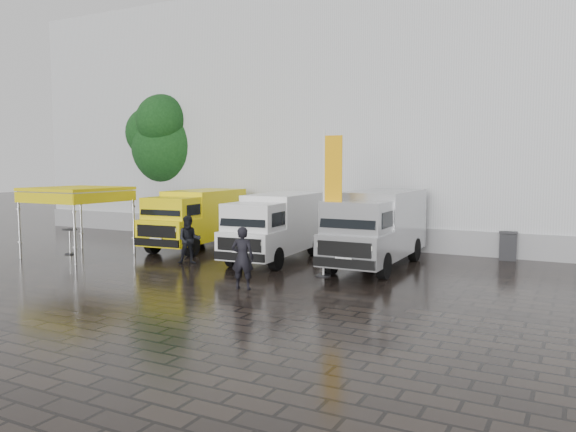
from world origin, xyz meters
name	(u,v)px	position (x,y,z in m)	size (l,w,h in m)	color
ground	(287,282)	(0.00, 0.00, 0.00)	(120.00, 120.00, 0.00)	black
exhibition_hall	(459,121)	(2.00, 16.00, 6.00)	(44.00, 16.00, 12.00)	silver
hall_plinth	(418,240)	(2.00, 7.95, 0.50)	(44.00, 0.15, 1.00)	gray
van_yellow	(195,220)	(-6.76, 4.23, 1.27)	(2.11, 5.49, 2.53)	yellow
van_white	(276,228)	(-2.24, 3.33, 1.26)	(1.94, 5.82, 2.52)	white
van_silver	(376,229)	(1.59, 3.79, 1.35)	(2.08, 6.24, 2.70)	#B6B8BB
canopy_tent	(76,192)	(-9.79, 0.50, 2.59)	(3.24, 3.24, 2.76)	silver
flagpole	(329,196)	(0.79, 1.38, 2.66)	(0.88, 0.50, 4.78)	black
tree	(172,142)	(-12.00, 9.11, 4.88)	(4.24, 4.27, 7.61)	black
cocktail_table	(70,242)	(-10.43, 0.68, 0.52)	(0.60, 0.60, 1.04)	black
wheelie_bin	(508,246)	(5.60, 7.59, 0.55)	(0.66, 0.66, 1.10)	black
person_front	(243,258)	(-0.70, -1.51, 0.93)	(0.68, 0.44, 1.86)	black
person_tent	(189,240)	(-4.73, 1.18, 0.89)	(0.87, 0.68, 1.79)	black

